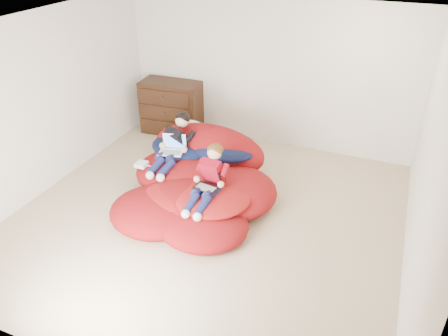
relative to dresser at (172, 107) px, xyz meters
The scene contains 9 objects.
room_shell 2.82m from the dresser, 52.13° to the right, with size 5.10×5.10×2.77m.
dresser is the anchor object (origin of this frame).
beanbag_pile 2.31m from the dresser, 52.63° to the right, with size 2.21×2.40×0.87m.
cream_pillow 1.34m from the dresser, 47.59° to the right, with size 0.48×0.30×0.30m, color beige.
older_boy 1.83m from the dresser, 59.79° to the right, with size 0.38×1.05×0.66m.
younger_boy 2.80m from the dresser, 51.59° to the right, with size 0.32×0.91×0.69m.
laptop_white 1.89m from the dresser, 61.01° to the right, with size 0.39×0.35×0.25m.
laptop_black 2.82m from the dresser, 51.86° to the right, with size 0.32×0.34×0.21m.
power_adapter 2.03m from the dresser, 74.12° to the right, with size 0.16×0.16×0.06m, color white.
Camera 1 is at (2.03, -4.36, 3.54)m, focal length 35.00 mm.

